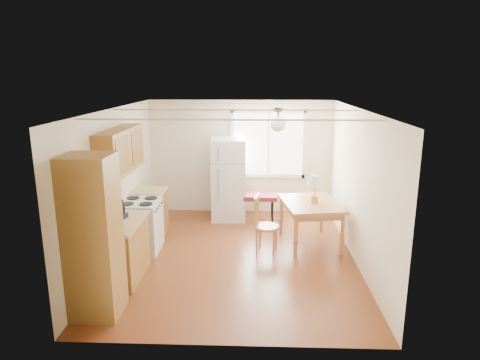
{
  "coord_description": "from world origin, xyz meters",
  "views": [
    {
      "loc": [
        0.33,
        -6.8,
        3.03
      ],
      "look_at": [
        0.05,
        0.79,
        1.15
      ],
      "focal_mm": 32.0,
      "sensor_mm": 36.0,
      "label": 1
    }
  ],
  "objects_px": {
    "bench": "(248,197)",
    "dining_table": "(311,208)",
    "refrigerator": "(228,179)",
    "chair": "(262,220)"
  },
  "relations": [
    {
      "from": "refrigerator",
      "to": "chair",
      "type": "xyz_separation_m",
      "value": [
        0.69,
        -1.73,
        -0.3
      ]
    },
    {
      "from": "bench",
      "to": "dining_table",
      "type": "xyz_separation_m",
      "value": [
        1.16,
        -1.26,
        0.18
      ]
    },
    {
      "from": "bench",
      "to": "chair",
      "type": "xyz_separation_m",
      "value": [
        0.28,
        -1.61,
        0.06
      ]
    },
    {
      "from": "refrigerator",
      "to": "dining_table",
      "type": "height_order",
      "value": "refrigerator"
    },
    {
      "from": "refrigerator",
      "to": "bench",
      "type": "distance_m",
      "value": 0.56
    },
    {
      "from": "bench",
      "to": "chair",
      "type": "relative_size",
      "value": 1.27
    },
    {
      "from": "bench",
      "to": "dining_table",
      "type": "distance_m",
      "value": 1.73
    },
    {
      "from": "refrigerator",
      "to": "dining_table",
      "type": "relative_size",
      "value": 1.23
    },
    {
      "from": "bench",
      "to": "dining_table",
      "type": "height_order",
      "value": "dining_table"
    },
    {
      "from": "refrigerator",
      "to": "bench",
      "type": "relative_size",
      "value": 1.37
    }
  ]
}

